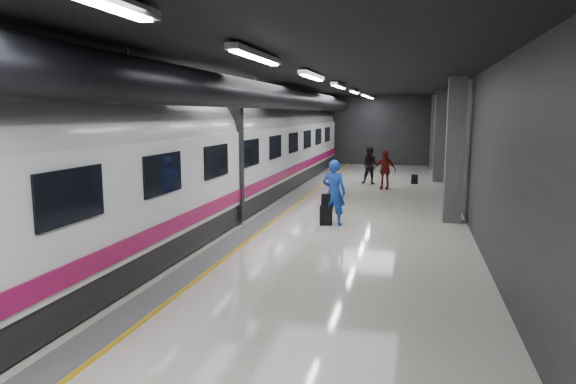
# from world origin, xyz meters

# --- Properties ---
(ground) EXTENTS (40.00, 40.00, 0.00)m
(ground) POSITION_xyz_m (0.00, 0.00, 0.00)
(ground) COLOR white
(ground) RESTS_ON ground
(platform_hall) EXTENTS (10.02, 40.02, 4.51)m
(platform_hall) POSITION_xyz_m (-0.29, 0.96, 3.54)
(platform_hall) COLOR black
(platform_hall) RESTS_ON ground
(train) EXTENTS (3.05, 38.00, 4.05)m
(train) POSITION_xyz_m (-3.25, -0.00, 2.07)
(train) COLOR black
(train) RESTS_ON ground
(traveler_main) EXTENTS (0.79, 0.57, 2.01)m
(traveler_main) POSITION_xyz_m (0.98, 0.65, 1.01)
(traveler_main) COLOR blue
(traveler_main) RESTS_ON ground
(suitcase_main) EXTENTS (0.42, 0.33, 0.61)m
(suitcase_main) POSITION_xyz_m (0.76, 0.53, 0.30)
(suitcase_main) COLOR black
(suitcase_main) RESTS_ON ground
(shoulder_bag) EXTENTS (0.29, 0.18, 0.37)m
(shoulder_bag) POSITION_xyz_m (0.75, 0.53, 0.79)
(shoulder_bag) COLOR black
(shoulder_bag) RESTS_ON suitcase_main
(traveler_far_a) EXTENTS (0.90, 0.71, 1.80)m
(traveler_far_a) POSITION_xyz_m (1.30, 10.21, 0.90)
(traveler_far_a) COLOR black
(traveler_far_a) RESTS_ON ground
(traveler_far_b) EXTENTS (1.09, 0.63, 1.75)m
(traveler_far_b) POSITION_xyz_m (2.06, 8.70, 0.88)
(traveler_far_b) COLOR maroon
(traveler_far_b) RESTS_ON ground
(suitcase_far) EXTENTS (0.32, 0.23, 0.45)m
(suitcase_far) POSITION_xyz_m (3.40, 10.80, 0.23)
(suitcase_far) COLOR black
(suitcase_far) RESTS_ON ground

